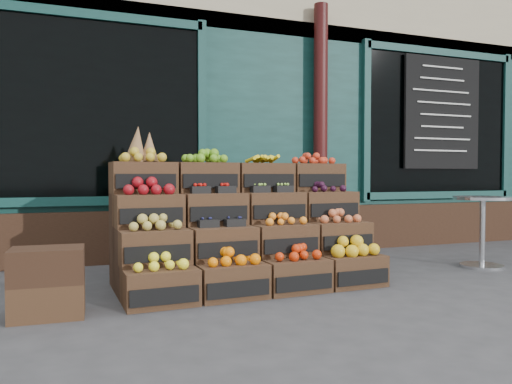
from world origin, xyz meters
name	(u,v)px	position (x,y,z in m)	size (l,w,h in m)	color
ground	(308,296)	(0.00, 0.00, 0.00)	(60.00, 60.00, 0.00)	#3A3A3C
shop_facade	(179,97)	(0.00, 5.11, 2.40)	(12.00, 6.24, 4.80)	#103935
crate_display	(242,235)	(-0.35, 0.67, 0.45)	(2.36, 1.21, 1.45)	#412919
spare_crates	(48,283)	(-2.01, 0.10, 0.25)	(0.51, 0.37, 0.50)	#412919
bistro_table	(482,223)	(2.36, 0.50, 0.48)	(0.62, 0.62, 0.77)	#ACAEB3
shopkeeper	(89,181)	(-1.61, 2.97, 0.93)	(0.68, 0.44, 1.85)	#19581D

